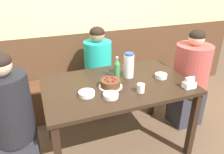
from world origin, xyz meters
TOP-DOWN VIEW (x-y plane):
  - ground_plane at (0.00, 0.00)m, footprint 12.00×12.00m
  - back_wall at (0.00, 1.05)m, footprint 4.80×0.04m
  - bench_seat at (0.00, 0.83)m, footprint 2.12×0.38m
  - dining_table at (0.00, 0.00)m, footprint 1.41×0.87m
  - birthday_cake at (-0.09, -0.05)m, footprint 0.22×0.22m
  - water_pitcher at (0.16, 0.10)m, footprint 0.10×0.10m
  - soju_bottle at (0.04, 0.12)m, footprint 0.06×0.06m
  - napkin_holder at (0.59, -0.31)m, footprint 0.11×0.08m
  - bowl_soup_white at (-0.15, -0.22)m, footprint 0.13×0.13m
  - bowl_rice_small at (0.46, -0.04)m, footprint 0.12×0.12m
  - bowl_side_dish at (-0.33, -0.12)m, footprint 0.14×0.14m
  - glass_water_tall at (0.13, -0.23)m, footprint 0.07×0.07m
  - person_teal_shirt at (-0.96, -0.04)m, footprint 0.36×0.36m
  - person_pale_blue_shirt at (0.96, 0.10)m, footprint 0.40×0.40m
  - person_grey_tee at (0.02, 0.70)m, footprint 0.34×0.34m

SIDE VIEW (x-z plane):
  - ground_plane at x=0.00m, z-range 0.00..0.00m
  - bench_seat at x=0.00m, z-range 0.00..0.46m
  - person_grey_tee at x=0.02m, z-range -0.03..1.14m
  - person_pale_blue_shirt at x=0.96m, z-range 0.00..1.19m
  - person_teal_shirt at x=-0.96m, z-range -0.01..1.21m
  - dining_table at x=0.00m, z-range 0.29..1.06m
  - bowl_soup_white at x=-0.15m, z-range 0.77..0.80m
  - bowl_side_dish at x=-0.33m, z-range 0.77..0.80m
  - bowl_rice_small at x=0.46m, z-range 0.77..0.81m
  - birthday_cake at x=-0.09m, z-range 0.76..0.85m
  - napkin_holder at x=0.59m, z-range 0.75..0.86m
  - glass_water_tall at x=0.13m, z-range 0.77..0.85m
  - soju_bottle at x=0.04m, z-range 0.76..0.99m
  - water_pitcher at x=0.16m, z-range 0.77..1.02m
  - back_wall at x=0.00m, z-range 0.00..2.50m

